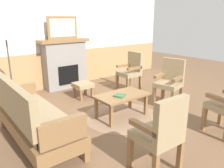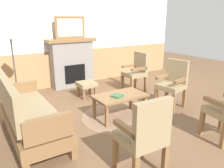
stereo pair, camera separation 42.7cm
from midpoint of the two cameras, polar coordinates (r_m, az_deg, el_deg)
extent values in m
plane|color=brown|center=(4.26, 5.46, -8.29)|extent=(14.00, 14.00, 0.00)
cube|color=white|center=(6.14, -9.56, 12.25)|extent=(7.20, 0.12, 2.70)
cube|color=#A87F51|center=(6.20, -8.93, 4.14)|extent=(7.20, 0.02, 0.95)
cube|color=gray|center=(6.01, -8.28, 5.00)|extent=(1.10, 0.36, 1.20)
cube|color=black|center=(5.89, -7.41, 2.60)|extent=(0.56, 0.02, 0.48)
cube|color=brown|center=(5.92, -8.53, 11.08)|extent=(1.30, 0.44, 0.08)
cube|color=brown|center=(5.90, -8.67, 14.17)|extent=(0.80, 0.03, 0.56)
cube|color=#B2C6A8|center=(5.88, -8.59, 14.17)|extent=(0.68, 0.01, 0.44)
cube|color=brown|center=(3.06, -5.80, -17.37)|extent=(0.08, 0.08, 0.16)
cube|color=brown|center=(4.46, -15.70, -6.58)|extent=(0.08, 0.08, 0.16)
cube|color=brown|center=(4.35, -23.32, -7.97)|extent=(0.08, 0.08, 0.16)
cube|color=brown|center=(3.57, -16.48, -9.44)|extent=(0.70, 1.80, 0.20)
cube|color=#937F5B|center=(3.51, -16.69, -7.08)|extent=(0.60, 1.70, 0.12)
cube|color=#937F5B|center=(3.34, -22.06, -3.10)|extent=(0.10, 1.70, 0.50)
cube|color=brown|center=(2.72, -11.72, -11.23)|extent=(0.60, 0.10, 0.30)
cube|color=brown|center=(4.25, -20.06, -1.66)|extent=(0.60, 0.10, 0.30)
cube|color=brown|center=(3.76, 1.90, -8.37)|extent=(0.05, 0.05, 0.40)
cube|color=brown|center=(4.26, 11.33, -5.65)|extent=(0.05, 0.05, 0.40)
cube|color=brown|center=(4.10, -1.59, -6.19)|extent=(0.05, 0.05, 0.40)
cube|color=brown|center=(4.56, 7.52, -3.95)|extent=(0.05, 0.05, 0.40)
cube|color=brown|center=(4.07, 5.07, -3.09)|extent=(0.96, 0.56, 0.04)
cylinder|color=#896B51|center=(4.23, 4.93, -8.42)|extent=(1.43, 1.43, 0.01)
cube|color=#33663D|center=(3.97, 4.43, -3.07)|extent=(0.23, 0.23, 0.03)
cube|color=brown|center=(5.04, -4.87, -2.71)|extent=(0.05, 0.05, 0.26)
cube|color=brown|center=(5.17, -1.92, -2.13)|extent=(0.05, 0.05, 0.26)
cube|color=brown|center=(5.29, -6.38, -1.80)|extent=(0.05, 0.05, 0.26)
cube|color=brown|center=(5.42, -3.54, -1.27)|extent=(0.05, 0.05, 0.26)
cube|color=#937F5B|center=(5.17, -4.22, -0.07)|extent=(0.40, 0.40, 0.10)
cube|color=brown|center=(5.37, 7.42, -0.78)|extent=(0.06, 0.06, 0.40)
cube|color=brown|center=(5.69, 4.84, 0.30)|extent=(0.06, 0.06, 0.40)
cube|color=brown|center=(5.62, 10.81, -0.13)|extent=(0.06, 0.06, 0.40)
cube|color=brown|center=(5.93, 8.15, 0.87)|extent=(0.06, 0.06, 0.40)
cube|color=#937F5B|center=(5.58, 7.91, 2.55)|extent=(0.50, 0.50, 0.10)
cube|color=#937F5B|center=(5.65, 9.62, 5.64)|extent=(0.10, 0.48, 0.48)
cube|color=brown|center=(5.39, 9.33, 3.84)|extent=(0.44, 0.09, 0.06)
cube|color=brown|center=(5.70, 6.70, 4.64)|extent=(0.44, 0.09, 0.06)
cube|color=brown|center=(4.54, 18.19, -4.76)|extent=(0.07, 0.07, 0.40)
cube|color=brown|center=(4.73, 13.71, -3.53)|extent=(0.07, 0.07, 0.40)
cube|color=brown|center=(4.90, 20.51, -3.43)|extent=(0.07, 0.07, 0.40)
cube|color=brown|center=(5.07, 16.25, -2.35)|extent=(0.07, 0.07, 0.40)
cube|color=#937F5B|center=(4.73, 17.42, -0.64)|extent=(0.57, 0.57, 0.10)
cube|color=#937F5B|center=(4.83, 18.86, 3.15)|extent=(0.18, 0.49, 0.48)
cube|color=brown|center=(4.59, 19.83, 0.86)|extent=(0.45, 0.16, 0.06)
cube|color=brown|center=(4.78, 15.45, 1.83)|extent=(0.45, 0.16, 0.06)
cube|color=brown|center=(2.85, 5.40, -17.27)|extent=(0.06, 0.06, 0.40)
cube|color=brown|center=(3.08, 12.01, -14.79)|extent=(0.06, 0.06, 0.40)
cube|color=brown|center=(2.84, 17.94, -18.26)|extent=(0.06, 0.06, 0.40)
cube|color=#937F5B|center=(2.70, 11.95, -13.47)|extent=(0.50, 0.50, 0.10)
cube|color=#937F5B|center=(2.44, 15.52, -9.42)|extent=(0.48, 0.10, 0.48)
cube|color=brown|center=(2.50, 8.60, -11.42)|extent=(0.09, 0.44, 0.06)
cube|color=brown|center=(2.75, 15.40, -9.13)|extent=(0.09, 0.44, 0.06)
cube|color=brown|center=(3.89, 25.13, -9.16)|extent=(0.07, 0.07, 0.40)
cube|color=brown|center=(4.19, 29.13, -7.89)|extent=(0.07, 0.07, 0.40)
cube|color=brown|center=(3.65, 29.94, -11.53)|extent=(0.07, 0.07, 0.40)
cube|color=brown|center=(3.62, 28.37, -4.31)|extent=(0.15, 0.45, 0.06)
cylinder|color=#332D28|center=(4.85, -20.41, -5.94)|extent=(0.24, 0.24, 0.03)
cylinder|color=#4C473D|center=(4.64, -21.28, 2.27)|extent=(0.03, 0.03, 1.40)
cone|color=silver|center=(4.53, -22.39, 12.43)|extent=(0.36, 0.36, 0.25)
camera|label=1|loc=(0.21, -87.18, 0.84)|focal=35.51mm
camera|label=2|loc=(0.21, 92.82, -0.84)|focal=35.51mm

